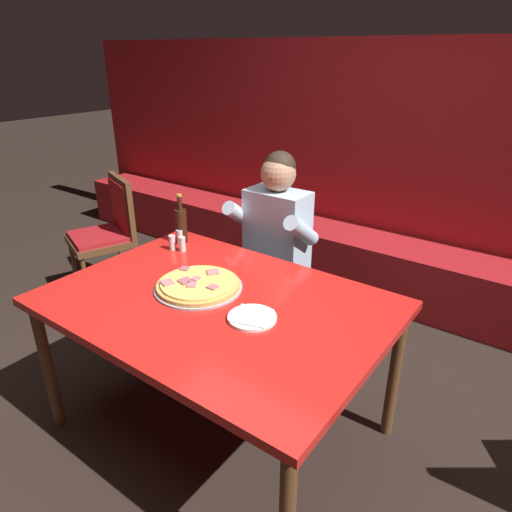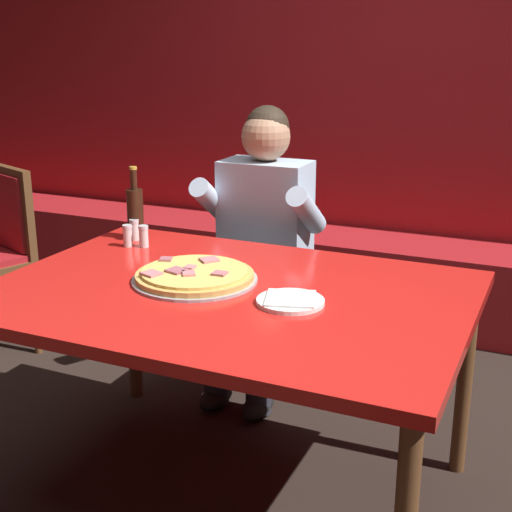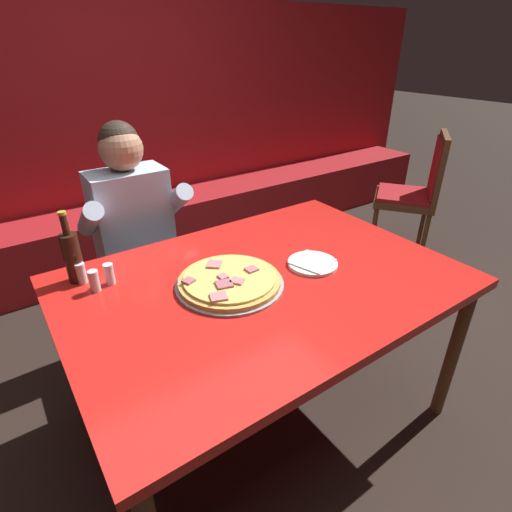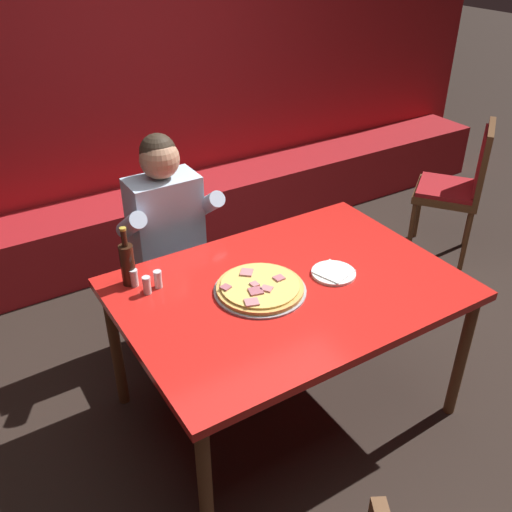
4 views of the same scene
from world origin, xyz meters
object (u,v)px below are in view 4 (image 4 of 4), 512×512
Objects in this scene: beer_bottle at (128,263)px; shaker_oregano at (134,279)px; pizza at (260,288)px; main_dining_table at (289,297)px; plate_white_paper at (334,273)px; shaker_black_pepper at (158,280)px; dining_chair_by_booth at (461,182)px; diner_seated_blue_shirt at (173,240)px; shaker_red_pepper_flakes at (147,286)px.

shaker_oregano is (0.01, -0.03, -0.07)m from beer_bottle.
pizza is at bearing -38.18° from beer_bottle.
main_dining_table is 5.25× the size of beer_bottle.
beer_bottle is (-0.84, 0.44, 0.10)m from plate_white_paper.
shaker_black_pepper is 2.45m from dining_chair_by_booth.
shaker_black_pepper is 0.07× the size of diner_seated_blue_shirt.
main_dining_table is at bearing -26.63° from shaker_red_pepper_flakes.
main_dining_table is at bearing -162.09° from dining_chair_by_booth.
shaker_oregano reaches higher than main_dining_table.
beer_bottle reaches higher than shaker_red_pepper_flakes.
main_dining_table is at bearing -31.90° from shaker_oregano.
beer_bottle reaches higher than plate_white_paper.
shaker_oregano is at bearing -69.23° from beer_bottle.
dining_chair_by_booth is at bearing 7.56° from shaker_red_pepper_flakes.
shaker_black_pepper is 0.08× the size of dining_chair_by_booth.
dining_chair_by_booth is (2.15, -0.15, -0.11)m from diner_seated_blue_shirt.
beer_bottle is at bearing 146.56° from main_dining_table.
shaker_oregano is (-0.60, 0.37, 0.11)m from main_dining_table.
plate_white_paper is (0.23, -0.03, 0.08)m from main_dining_table.
diner_seated_blue_shirt is at bearing 43.71° from beer_bottle.
plate_white_paper is 0.87m from shaker_red_pepper_flakes.
shaker_oregano is 0.11m from shaker_black_pepper.
main_dining_table is at bearing -30.80° from shaker_black_pepper.
dining_chair_by_booth reaches higher than shaker_oregano.
shaker_red_pepper_flakes is (0.04, -0.12, -0.07)m from beer_bottle.
diner_seated_blue_shirt reaches higher than beer_bottle.
diner_seated_blue_shirt is (-0.10, 0.73, -0.08)m from pizza.
pizza is (-0.14, 0.03, 0.08)m from main_dining_table.
main_dining_table is at bearing -72.97° from diner_seated_blue_shirt.
beer_bottle is at bearing 110.77° from shaker_oregano.
shaker_black_pepper is (0.09, -0.07, 0.00)m from shaker_oregano.
beer_bottle is 2.55m from dining_chair_by_booth.
pizza reaches higher than main_dining_table.
pizza is 0.46m from shaker_black_pepper.
main_dining_table is at bearing 171.64° from plate_white_paper.
beer_bottle is 0.29× the size of dining_chair_by_booth.
shaker_black_pepper and shaker_red_pepper_flakes have the same top height.
main_dining_table is 1.20× the size of diner_seated_blue_shirt.
beer_bottle is 3.40× the size of shaker_black_pepper.
main_dining_table is 17.83× the size of shaker_red_pepper_flakes.
diner_seated_blue_shirt is at bearing 58.76° from shaker_black_pepper.
main_dining_table is 0.17m from pizza.
shaker_red_pepper_flakes is (-0.80, 0.32, 0.03)m from plate_white_paper.
shaker_black_pepper is at bearing -121.24° from diner_seated_blue_shirt.
plate_white_paper is 0.16× the size of diner_seated_blue_shirt.
shaker_oregano is (-0.83, 0.41, 0.03)m from plate_white_paper.
dining_chair_by_booth is (2.49, 0.33, -0.21)m from shaker_red_pepper_flakes.
main_dining_table is 17.83× the size of shaker_oregano.
plate_white_paper is 2.44× the size of shaker_red_pepper_flakes.
dining_chair_by_booth reaches higher than plate_white_paper.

